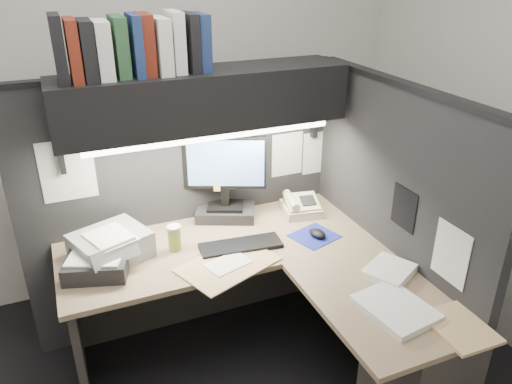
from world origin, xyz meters
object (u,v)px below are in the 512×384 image
desk (313,330)px  monitor (225,187)px  keyboard (241,245)px  telephone (301,206)px  notebook_stack (97,265)px  coffee_cup (175,239)px  overhead_shelf (204,99)px  printer (111,246)px

desk → monitor: monitor is taller
desk → keyboard: keyboard is taller
desk → keyboard: (-0.21, 0.46, 0.30)m
monitor → keyboard: bearing=-73.1°
telephone → notebook_stack: (-1.25, -0.18, 0.00)m
keyboard → notebook_stack: notebook_stack is taller
coffee_cup → notebook_stack: (-0.42, -0.07, -0.02)m
overhead_shelf → keyboard: bearing=-73.5°
overhead_shelf → desk: bearing=-68.2°
keyboard → coffee_cup: 0.36m
telephone → printer: printer is taller
overhead_shelf → coffee_cup: (-0.25, -0.17, -0.70)m
desk → overhead_shelf: size_ratio=1.10×
coffee_cup → notebook_stack: size_ratio=0.44×
keyboard → printer: bearing=171.8°
notebook_stack → printer: bearing=52.8°
monitor → coffee_cup: (-0.38, -0.24, -0.14)m
notebook_stack → monitor: bearing=20.9°
overhead_shelf → printer: overhead_shelf is taller
desk → overhead_shelf: (-0.30, 0.75, 1.06)m
telephone → keyboard: bearing=-144.1°
desk → overhead_shelf: 1.33m
keyboard → overhead_shelf: bearing=112.5°
overhead_shelf → monitor: overhead_shelf is taller
telephone → notebook_stack: 1.26m
overhead_shelf → monitor: (0.13, 0.07, -0.56)m
desk → printer: bearing=144.4°
coffee_cup → telephone: bearing=8.0°
coffee_cup → notebook_stack: bearing=-171.1°
monitor → printer: monitor is taller
notebook_stack → telephone: bearing=8.3°
printer → overhead_shelf: bearing=-9.2°
overhead_shelf → keyboard: (0.09, -0.29, -0.76)m
keyboard → printer: size_ratio=1.25×
monitor → printer: 0.75m
overhead_shelf → notebook_stack: bearing=-160.5°
monitor → coffee_cup: size_ratio=3.95×
monitor → overhead_shelf: bearing=-129.0°
telephone → printer: (-1.16, -0.07, 0.03)m
keyboard → notebook_stack: (-0.75, 0.05, 0.03)m
monitor → telephone: monitor is taller
overhead_shelf → monitor: 0.58m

